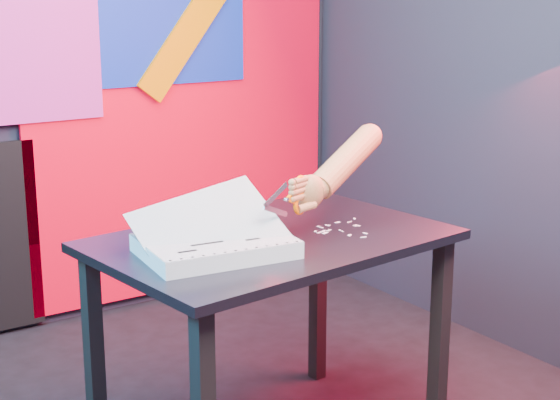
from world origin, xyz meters
TOP-DOWN VIEW (x-y plane):
  - room at (0.00, 0.00)m, footprint 3.01×3.01m
  - backdrop at (0.06, 1.46)m, footprint 2.88×0.05m
  - work_table at (0.18, -0.02)m, footprint 1.17×0.84m
  - printout_stack at (-0.07, -0.09)m, footprint 0.46×0.36m
  - scissors at (0.22, -0.11)m, footprint 0.21×0.08m
  - hand_forearm at (0.44, -0.03)m, footprint 0.47×0.21m
  - paper_clippings at (0.40, -0.07)m, footprint 0.22×0.20m

SIDE VIEW (x-z plane):
  - work_table at x=0.18m, z-range 0.27..1.02m
  - paper_clippings at x=0.40m, z-range 0.75..0.75m
  - printout_stack at x=-0.07m, z-range 0.67..0.89m
  - scissors at x=0.22m, z-range 0.83..0.96m
  - hand_forearm at x=0.44m, z-range 0.84..1.06m
  - backdrop at x=0.06m, z-range -0.08..2.00m
  - room at x=0.00m, z-range 0.00..2.71m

